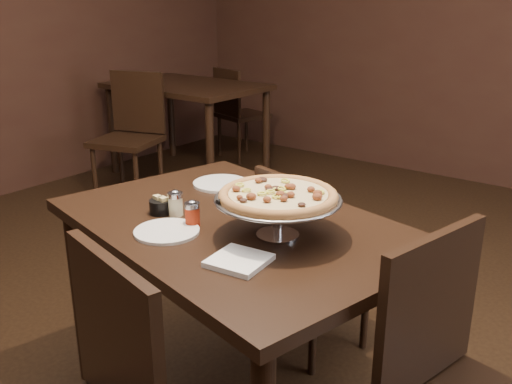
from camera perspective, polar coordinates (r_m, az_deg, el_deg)
The scene contains 14 objects.
room at distance 1.83m, azimuth -3.13°, elevation 15.37°, with size 6.04×7.04×2.84m.
dining_table at distance 2.00m, azimuth -2.02°, elevation -5.66°, with size 1.42×1.10×0.79m.
background_table at distance 5.01m, azimuth -6.92°, elevation 9.50°, with size 1.29×0.86×0.81m.
pizza_stand at distance 1.79m, azimuth 2.22°, elevation -0.40°, with size 0.41×0.41×0.17m.
parmesan_shaker at distance 2.01m, azimuth -8.06°, elevation -1.13°, with size 0.05×0.05×0.09m.
pepper_flake_shaker at distance 1.91m, azimuth -6.38°, elevation -2.18°, with size 0.05×0.05×0.09m.
packet_caddy at distance 2.04m, azimuth -9.50°, elevation -1.39°, with size 0.08×0.08×0.06m.
napkin_stack at distance 1.65m, azimuth -1.71°, elevation -6.87°, with size 0.16×0.16×0.02m, color white.
plate_left at distance 2.33m, azimuth -3.53°, elevation 0.86°, with size 0.23×0.23×0.01m, color white.
plate_near at distance 1.88m, azimuth -8.91°, elevation -3.91°, with size 0.21×0.21×0.01m, color white.
serving_spatula at distance 1.77m, azimuth -2.41°, elevation -0.79°, with size 0.13×0.13×0.02m.
chair_far at distance 2.47m, azimuth 4.97°, elevation -6.45°, with size 0.48×0.48×0.84m.
bg_chair_far at distance 5.54m, azimuth -1.92°, elevation 8.20°, with size 0.50×0.50×0.88m.
bg_chair_near at distance 4.54m, azimuth -12.40°, elevation 6.01°, with size 0.57×0.57×0.97m.
Camera 1 is at (1.25, -1.37, 1.52)m, focal length 40.00 mm.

